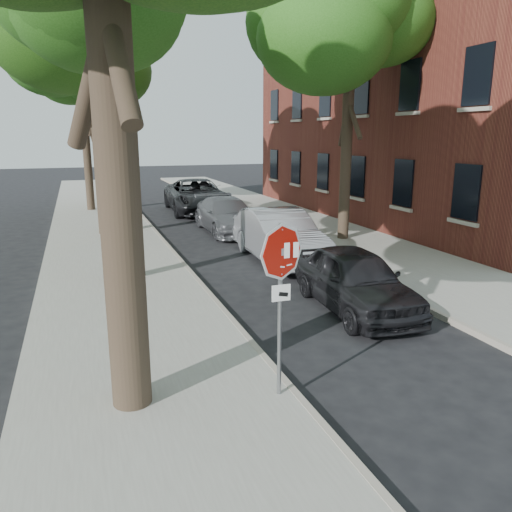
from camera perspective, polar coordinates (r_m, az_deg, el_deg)
The scene contains 14 objects.
ground at distance 8.12m, azimuth 7.37°, elevation -15.24°, with size 120.00×120.00×0.00m, color black.
sidewalk_left at distance 18.71m, azimuth -16.77°, elevation 1.21°, with size 4.00×55.00×0.12m, color gray.
sidewalk_right at distance 20.89m, azimuth 7.18°, elevation 2.94°, with size 4.00×55.00×0.12m, color gray.
curb_left at distance 18.91m, azimuth -10.57°, elevation 1.71°, with size 0.12×55.00×0.13m, color #9E9384.
curb_right at distance 20.05m, azimuth 1.93°, elevation 2.61°, with size 0.12×55.00×0.13m, color #9E9384.
apartment_building at distance 26.94m, azimuth 22.06°, elevation 20.73°, with size 12.20×20.20×15.30m.
stop_sign at distance 7.07m, azimuth 2.87°, elevation -2.44°, with size 0.76×0.34×2.61m.
tree_mid_b at distance 20.84m, azimuth -18.55°, elevation 24.33°, with size 5.88×5.46×10.36m.
tree_far at distance 27.61m, azimuth -19.52°, elevation 19.81°, with size 5.29×4.91×9.33m.
tree_right at distance 19.14m, azimuth 10.57°, elevation 23.40°, with size 5.29×4.91×9.33m.
car_a at distance 11.57m, azimuth 11.26°, elevation -2.65°, with size 1.68×4.17×1.42m, color black.
car_b at distance 15.81m, azimuth 2.69°, elevation 2.35°, with size 1.71×4.91×1.62m, color #93949A.
car_c at distance 20.57m, azimuth -3.30°, elevation 4.68°, with size 1.96×4.83×1.40m, color #55565B.
car_d at distance 26.09m, azimuth -6.77°, elevation 6.84°, with size 2.81×6.09×1.69m, color black.
Camera 1 is at (-3.32, -6.29, 3.91)m, focal length 35.00 mm.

